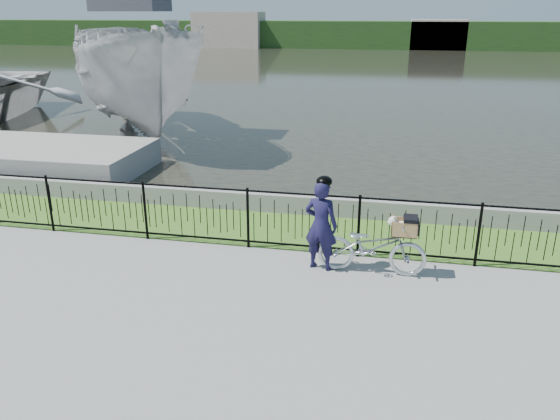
# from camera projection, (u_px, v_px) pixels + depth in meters

# --- Properties ---
(ground) EXTENTS (120.00, 120.00, 0.00)m
(ground) POSITION_uv_depth(u_px,v_px,m) (285.00, 294.00, 8.44)
(ground) COLOR gray
(ground) RESTS_ON ground
(grass_strip) EXTENTS (60.00, 2.00, 0.01)m
(grass_strip) POSITION_uv_depth(u_px,v_px,m) (310.00, 231.00, 10.83)
(grass_strip) COLOR #426C22
(grass_strip) RESTS_ON ground
(water) EXTENTS (120.00, 120.00, 0.00)m
(water) POSITION_uv_depth(u_px,v_px,m) (373.00, 72.00, 38.81)
(water) COLOR #28281F
(water) RESTS_ON ground
(quay_wall) EXTENTS (60.00, 0.30, 0.40)m
(quay_wall) POSITION_uv_depth(u_px,v_px,m) (317.00, 205.00, 11.68)
(quay_wall) COLOR gray
(quay_wall) RESTS_ON ground
(fence) EXTENTS (14.00, 0.06, 1.15)m
(fence) POSITION_uv_depth(u_px,v_px,m) (302.00, 222.00, 9.71)
(fence) COLOR black
(fence) RESTS_ON ground
(far_treeline) EXTENTS (120.00, 6.00, 3.00)m
(far_treeline) POSITION_uv_depth(u_px,v_px,m) (383.00, 35.00, 63.14)
(far_treeline) COLOR #25451A
(far_treeline) RESTS_ON ground
(far_building_left) EXTENTS (8.00, 4.00, 4.00)m
(far_building_left) POSITION_uv_depth(u_px,v_px,m) (229.00, 30.00, 64.48)
(far_building_left) COLOR #B1A08E
(far_building_left) RESTS_ON ground
(far_building_right) EXTENTS (6.00, 3.00, 3.20)m
(far_building_right) POSITION_uv_depth(u_px,v_px,m) (438.00, 35.00, 60.61)
(far_building_right) COLOR #B1A08E
(far_building_right) RESTS_ON ground
(bicycle_rig) EXTENTS (1.77, 0.62, 1.05)m
(bicycle_rig) POSITION_uv_depth(u_px,v_px,m) (373.00, 246.00, 8.97)
(bicycle_rig) COLOR silver
(bicycle_rig) RESTS_ON ground
(cyclist) EXTENTS (0.63, 0.49, 1.62)m
(cyclist) POSITION_uv_depth(u_px,v_px,m) (321.00, 224.00, 9.02)
(cyclist) COLOR #161335
(cyclist) RESTS_ON ground
(boat_near) EXTENTS (8.81, 10.47, 5.69)m
(boat_near) POSITION_uv_depth(u_px,v_px,m) (137.00, 76.00, 18.39)
(boat_near) COLOR #AAA9AA
(boat_near) RESTS_ON water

